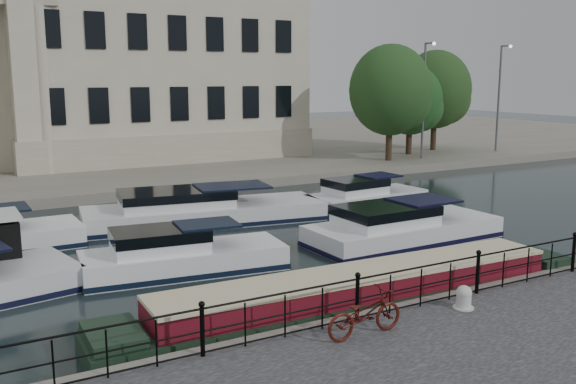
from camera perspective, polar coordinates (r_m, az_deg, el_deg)
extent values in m
plane|color=black|center=(17.87, 1.82, -10.67)|extent=(160.00, 160.00, 0.00)
cube|color=#6B665B|center=(54.26, -20.26, 3.24)|extent=(120.00, 42.00, 0.55)
cylinder|color=black|center=(13.91, -7.62, -12.19)|extent=(0.10, 0.10, 1.10)
sphere|color=black|center=(13.69, -7.69, -9.87)|extent=(0.14, 0.14, 0.14)
cylinder|color=black|center=(15.73, 6.18, -9.44)|extent=(0.10, 0.10, 1.10)
sphere|color=black|center=(15.54, 6.22, -7.36)|extent=(0.14, 0.14, 0.14)
cylinder|color=black|center=(18.26, 16.50, -6.99)|extent=(0.10, 0.10, 1.10)
sphere|color=black|center=(18.09, 16.59, -5.17)|extent=(0.14, 0.14, 0.14)
cylinder|color=black|center=(21.24, 24.04, -5.04)|extent=(0.10, 0.10, 1.10)
sphere|color=black|center=(21.10, 24.16, -3.46)|extent=(0.14, 0.14, 0.14)
cylinder|color=black|center=(15.57, 6.22, -7.71)|extent=(24.00, 0.05, 0.05)
cylinder|color=black|center=(15.73, 6.18, -9.44)|extent=(24.00, 0.04, 0.04)
cylinder|color=black|center=(15.89, 6.15, -11.03)|extent=(24.00, 0.04, 0.04)
cube|color=#ADA38C|center=(49.46, -12.60, 11.45)|extent=(20.00, 14.00, 14.00)
cube|color=#9E937F|center=(49.69, -12.33, 4.53)|extent=(20.30, 14.30, 2.00)
cube|color=#ADA38C|center=(43.56, -22.86, 9.10)|extent=(5.73, 4.06, 11.00)
cylinder|color=#ADA38C|center=(40.88, -20.83, 8.36)|extent=(0.70, 0.70, 9.80)
cylinder|color=#59595B|center=(46.39, 11.95, 7.86)|extent=(0.16, 0.16, 8.00)
sphere|color=#FFF2CC|center=(45.77, 12.86, 12.74)|extent=(0.24, 0.24, 0.24)
cylinder|color=#59595B|center=(52.37, 18.21, 7.83)|extent=(0.16, 0.16, 8.00)
sphere|color=#FFF2CC|center=(51.82, 19.17, 12.13)|extent=(0.24, 0.24, 0.24)
imported|color=#42110B|center=(14.90, 6.83, -10.69)|extent=(2.03, 0.74, 1.06)
cylinder|color=#B8B8B4|center=(17.14, 15.34, -9.30)|extent=(0.38, 0.38, 0.40)
sphere|color=#B8B8B4|center=(17.08, 15.37, -8.66)|extent=(0.40, 0.40, 0.40)
cylinder|color=#B8B8B4|center=(17.21, 15.31, -9.87)|extent=(0.54, 0.54, 0.04)
cube|color=black|center=(17.96, 6.61, -10.28)|extent=(14.91, 2.52, 0.89)
cube|color=#5A0C17|center=(17.74, 6.65, -8.32)|extent=(11.93, 2.12, 0.69)
cube|color=beige|center=(17.62, 6.68, -7.09)|extent=(11.93, 2.18, 0.10)
cube|color=white|center=(21.57, -9.17, -6.50)|extent=(6.82, 3.05, 1.20)
cube|color=black|center=(21.60, -9.17, -6.71)|extent=(6.89, 3.08, 0.18)
cube|color=white|center=(21.18, -11.33, -4.50)|extent=(3.17, 2.20, 0.90)
cube|color=black|center=(21.41, -7.22, -2.84)|extent=(2.16, 1.81, 0.08)
cube|color=silver|center=(25.52, 10.24, -3.89)|extent=(7.89, 3.06, 1.20)
cube|color=black|center=(25.54, 10.24, -4.06)|extent=(7.97, 3.09, 0.18)
cube|color=silver|center=(24.73, 8.65, -2.27)|extent=(3.57, 2.46, 0.90)
cube|color=black|center=(25.84, 11.92, -0.70)|extent=(2.38, 2.09, 0.08)
cube|color=silver|center=(28.54, -7.38, -2.28)|extent=(10.79, 4.73, 1.20)
cube|color=black|center=(28.56, -7.38, -2.44)|extent=(10.90, 4.78, 0.18)
cube|color=silver|center=(28.12, -9.90, -0.78)|extent=(5.04, 3.28, 0.90)
cube|color=black|center=(28.58, -5.00, 0.54)|extent=(3.43, 2.66, 0.08)
cube|color=silver|center=(31.50, 6.99, -1.08)|extent=(6.16, 2.72, 1.20)
cube|color=black|center=(31.51, 6.99, -1.22)|extent=(6.22, 2.75, 0.18)
cube|color=silver|center=(30.88, 6.01, 0.32)|extent=(2.83, 2.08, 0.90)
cube|color=black|center=(31.73, 8.04, 1.46)|extent=(1.91, 1.74, 0.08)
cylinder|color=black|center=(45.08, 8.96, 4.45)|extent=(0.44, 0.44, 2.60)
ellipsoid|color=#183D13|center=(44.86, 9.08, 8.94)|extent=(5.66, 5.66, 6.25)
sphere|color=#183D13|center=(44.95, 9.98, 7.97)|extent=(4.17, 4.17, 4.17)
cylinder|color=black|center=(48.95, 10.70, 4.60)|extent=(0.44, 0.44, 2.18)
ellipsoid|color=#133E13|center=(48.75, 10.82, 8.06)|extent=(4.73, 4.73, 5.23)
sphere|color=#133E13|center=(48.87, 11.64, 7.31)|extent=(3.48, 3.48, 3.48)
cylinder|color=black|center=(52.09, 12.80, 5.07)|extent=(0.44, 0.44, 2.55)
ellipsoid|color=#1A3912|center=(51.90, 12.96, 8.88)|extent=(5.54, 5.54, 6.12)
sphere|color=#1A3912|center=(52.03, 13.72, 8.05)|extent=(4.08, 4.08, 4.08)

